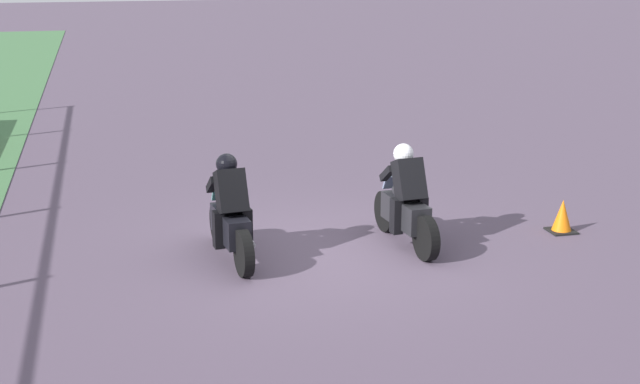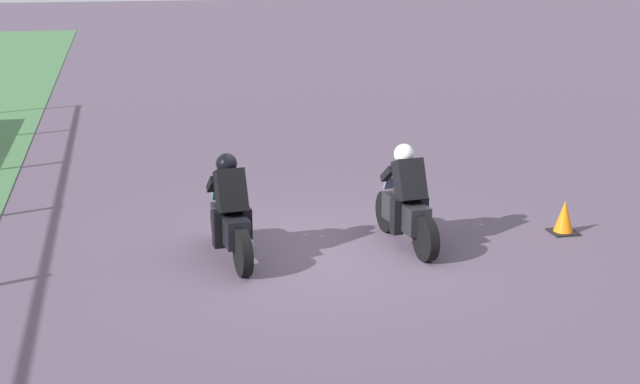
% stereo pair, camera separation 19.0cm
% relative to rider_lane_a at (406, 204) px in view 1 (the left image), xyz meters
% --- Properties ---
extents(ground_plane, '(120.00, 120.00, 0.00)m').
position_rel_rider_lane_a_xyz_m(ground_plane, '(-0.03, 1.26, -0.62)').
color(ground_plane, '#554659').
extents(rider_lane_a, '(2.04, 0.57, 1.51)m').
position_rel_rider_lane_a_xyz_m(rider_lane_a, '(0.00, 0.00, 0.00)').
color(rider_lane_a, black).
rests_on(rider_lane_a, ground_plane).
extents(rider_lane_b, '(2.04, 0.57, 1.51)m').
position_rel_rider_lane_a_xyz_m(rider_lane_b, '(-0.02, 2.59, 0.00)').
color(rider_lane_b, black).
rests_on(rider_lane_b, ground_plane).
extents(traffic_cone, '(0.40, 0.40, 0.52)m').
position_rel_rider_lane_a_xyz_m(traffic_cone, '(0.01, -2.56, -0.38)').
color(traffic_cone, black).
rests_on(traffic_cone, ground_plane).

